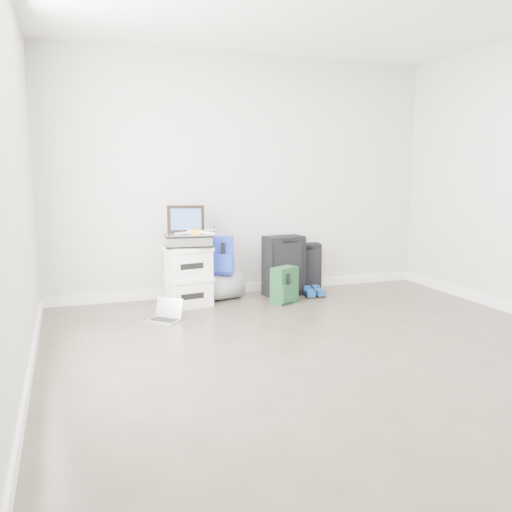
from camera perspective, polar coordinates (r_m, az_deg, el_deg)
name	(u,v)px	position (r m, az deg, el deg)	size (l,w,h in m)	color
ground	(347,362)	(4.22, 9.60, -10.94)	(5.00, 5.00, 0.00)	#3B332B
room_envelope	(353,128)	(3.99, 10.15, 13.08)	(4.52, 5.02, 2.71)	beige
boxes_stack	(189,276)	(5.78, -7.09, -2.11)	(0.49, 0.42, 0.63)	white
briefcase	(188,240)	(5.71, -7.16, 1.64)	(0.47, 0.34, 0.14)	#B2B2B7
painting	(186,219)	(5.79, -7.41, 3.87)	(0.38, 0.15, 0.29)	black
drone	(196,232)	(5.70, -6.35, 2.58)	(0.50, 0.50, 0.05)	gold
duffel_bag	(220,286)	(6.03, -3.81, -3.20)	(0.30, 0.30, 0.49)	gray
blue_backpack	(220,256)	(5.94, -3.76, 0.02)	(0.33, 0.29, 0.41)	#192EA5
large_suitcase	(284,266)	(6.20, 2.94, -1.04)	(0.47, 0.33, 0.69)	black
green_backpack	(285,286)	(5.87, 3.04, -3.16)	(0.33, 0.31, 0.40)	#133619
carry_on	(305,267)	(6.43, 5.15, -1.21)	(0.40, 0.30, 0.57)	black
shoes	(314,293)	(6.23, 6.10, -3.88)	(0.23, 0.26, 0.08)	black
rolled_rug	(317,269)	(6.59, 6.47, -1.35)	(0.16, 0.16, 0.49)	tan
laptop	(166,315)	(5.31, -9.45, -6.15)	(0.35, 0.35, 0.21)	silver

